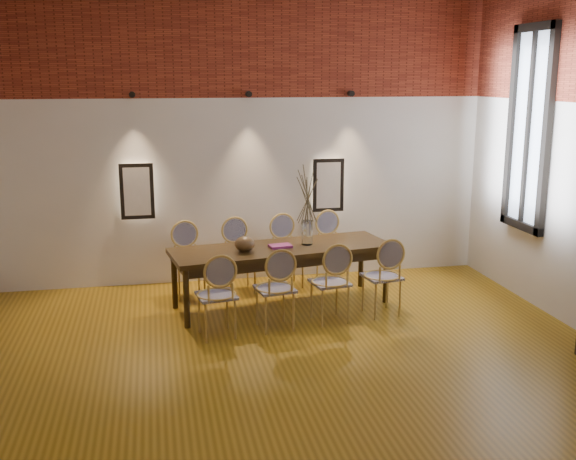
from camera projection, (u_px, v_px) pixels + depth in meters
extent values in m
cube|color=#976D17|center=(284.00, 391.00, 6.12)|extent=(7.00, 7.00, 0.02)
cube|color=silver|center=(233.00, 135.00, 9.06)|extent=(7.00, 0.10, 4.00)
cube|color=silver|center=(483.00, 315.00, 2.28)|extent=(7.00, 0.10, 4.00)
cube|color=maroon|center=(232.00, 39.00, 8.72)|extent=(7.00, 0.02, 1.50)
cube|color=#FFEAC6|center=(137.00, 191.00, 8.88)|extent=(0.36, 0.06, 0.66)
cube|color=#FFEAC6|center=(328.00, 185.00, 9.38)|extent=(0.36, 0.06, 0.66)
cylinder|color=black|center=(132.00, 95.00, 8.57)|extent=(0.08, 0.10, 0.08)
cylinder|color=black|center=(249.00, 94.00, 8.85)|extent=(0.08, 0.10, 0.08)
cylinder|color=black|center=(351.00, 93.00, 9.12)|extent=(0.08, 0.10, 0.08)
cube|color=silver|center=(530.00, 129.00, 8.21)|extent=(0.02, 0.78, 2.38)
cube|color=black|center=(529.00, 129.00, 8.21)|extent=(0.08, 0.90, 2.50)
cube|color=black|center=(529.00, 129.00, 8.21)|extent=(0.06, 0.06, 2.40)
cube|color=#35240E|center=(282.00, 276.00, 8.29)|extent=(2.78, 1.27, 0.75)
cylinder|color=silver|center=(307.00, 233.00, 8.29)|extent=(0.14, 0.14, 0.30)
ellipsoid|color=brown|center=(245.00, 244.00, 7.98)|extent=(0.24, 0.24, 0.18)
cube|color=#7E2667|center=(280.00, 246.00, 8.18)|extent=(0.28, 0.22, 0.03)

